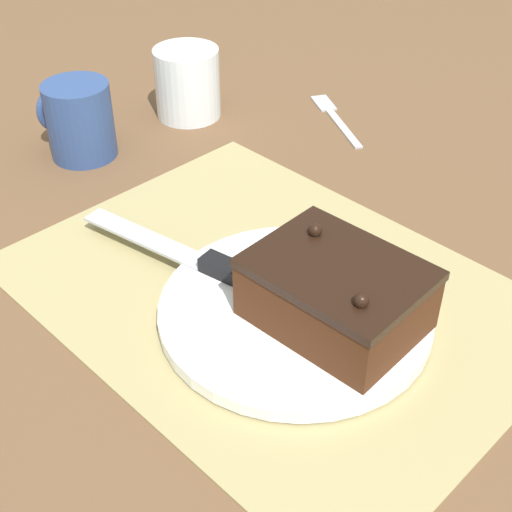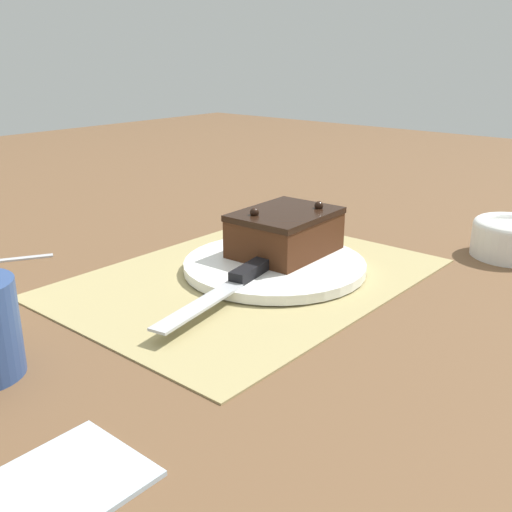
{
  "view_description": "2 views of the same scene",
  "coord_description": "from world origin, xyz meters",
  "px_view_note": "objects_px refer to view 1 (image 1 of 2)",
  "views": [
    {
      "loc": [
        -0.34,
        0.36,
        0.42
      ],
      "look_at": [
        -0.02,
        0.03,
        0.07
      ],
      "focal_mm": 50.0,
      "sensor_mm": 36.0,
      "label": 1
    },
    {
      "loc": [
        0.53,
        0.46,
        0.27
      ],
      "look_at": [
        -0.01,
        0.0,
        0.03
      ],
      "focal_mm": 42.0,
      "sensor_mm": 36.0,
      "label": 2
    }
  ],
  "objects_px": {
    "chocolate_cake": "(334,295)",
    "drinking_glass": "(187,83)",
    "dessert_fork": "(334,115)",
    "coffee_mug": "(79,120)",
    "serving_knife": "(203,261)",
    "cake_plate": "(295,311)"
  },
  "relations": [
    {
      "from": "chocolate_cake",
      "to": "drinking_glass",
      "type": "xyz_separation_m",
      "value": [
        0.4,
        -0.18,
        -0.0
      ]
    },
    {
      "from": "drinking_glass",
      "to": "dessert_fork",
      "type": "bearing_deg",
      "value": -136.43
    },
    {
      "from": "dessert_fork",
      "to": "serving_knife",
      "type": "bearing_deg",
      "value": -129.4
    },
    {
      "from": "chocolate_cake",
      "to": "serving_knife",
      "type": "xyz_separation_m",
      "value": [
        0.13,
        0.03,
        -0.02
      ]
    },
    {
      "from": "dessert_fork",
      "to": "coffee_mug",
      "type": "bearing_deg",
      "value": -177.56
    },
    {
      "from": "coffee_mug",
      "to": "chocolate_cake",
      "type": "bearing_deg",
      "value": 175.94
    },
    {
      "from": "serving_knife",
      "to": "chocolate_cake",
      "type": "bearing_deg",
      "value": -89.32
    },
    {
      "from": "cake_plate",
      "to": "serving_knife",
      "type": "relative_size",
      "value": 1.11
    },
    {
      "from": "cake_plate",
      "to": "drinking_glass",
      "type": "bearing_deg",
      "value": -27.78
    },
    {
      "from": "serving_knife",
      "to": "drinking_glass",
      "type": "height_order",
      "value": "drinking_glass"
    },
    {
      "from": "chocolate_cake",
      "to": "coffee_mug",
      "type": "bearing_deg",
      "value": -4.06
    },
    {
      "from": "serving_knife",
      "to": "coffee_mug",
      "type": "distance_m",
      "value": 0.28
    },
    {
      "from": "drinking_glass",
      "to": "dessert_fork",
      "type": "xyz_separation_m",
      "value": [
        -0.14,
        -0.13,
        -0.04
      ]
    },
    {
      "from": "coffee_mug",
      "to": "cake_plate",
      "type": "bearing_deg",
      "value": 174.49
    },
    {
      "from": "cake_plate",
      "to": "serving_knife",
      "type": "bearing_deg",
      "value": 10.85
    },
    {
      "from": "drinking_glass",
      "to": "dessert_fork",
      "type": "relative_size",
      "value": 0.64
    },
    {
      "from": "cake_plate",
      "to": "coffee_mug",
      "type": "relative_size",
      "value": 2.65
    },
    {
      "from": "serving_knife",
      "to": "coffee_mug",
      "type": "bearing_deg",
      "value": 68.42
    },
    {
      "from": "cake_plate",
      "to": "dessert_fork",
      "type": "distance_m",
      "value": 0.39
    },
    {
      "from": "drinking_glass",
      "to": "serving_knife",
      "type": "bearing_deg",
      "value": 141.73
    },
    {
      "from": "chocolate_cake",
      "to": "drinking_glass",
      "type": "distance_m",
      "value": 0.44
    },
    {
      "from": "cake_plate",
      "to": "dessert_fork",
      "type": "relative_size",
      "value": 1.7
    }
  ]
}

